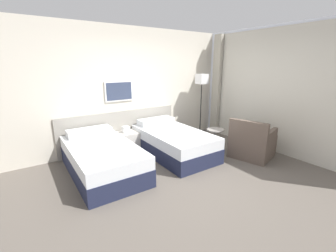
{
  "coord_description": "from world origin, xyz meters",
  "views": [
    {
      "loc": [
        -2.29,
        -2.75,
        1.91
      ],
      "look_at": [
        0.19,
        0.92,
        0.67
      ],
      "focal_mm": 24.0,
      "sensor_mm": 36.0,
      "label": 1
    }
  ],
  "objects_px": {
    "floor_lamp": "(202,84)",
    "nightstand": "(127,141)",
    "side_table": "(215,136)",
    "bed_near_door": "(102,158)",
    "armchair": "(252,144)",
    "bed_near_window": "(173,142)"
  },
  "relations": [
    {
      "from": "bed_near_door",
      "to": "floor_lamp",
      "type": "height_order",
      "value": "floor_lamp"
    },
    {
      "from": "floor_lamp",
      "to": "side_table",
      "type": "distance_m",
      "value": 1.47
    },
    {
      "from": "nightstand",
      "to": "floor_lamp",
      "type": "bearing_deg",
      "value": -3.75
    },
    {
      "from": "floor_lamp",
      "to": "side_table",
      "type": "relative_size",
      "value": 3.31
    },
    {
      "from": "side_table",
      "to": "bed_near_door",
      "type": "bearing_deg",
      "value": 171.33
    },
    {
      "from": "bed_near_door",
      "to": "armchair",
      "type": "height_order",
      "value": "armchair"
    },
    {
      "from": "bed_near_door",
      "to": "nightstand",
      "type": "bearing_deg",
      "value": 42.09
    },
    {
      "from": "bed_near_window",
      "to": "side_table",
      "type": "xyz_separation_m",
      "value": [
        0.89,
        -0.37,
        0.07
      ]
    },
    {
      "from": "bed_near_window",
      "to": "armchair",
      "type": "bearing_deg",
      "value": -39.73
    },
    {
      "from": "bed_near_window",
      "to": "floor_lamp",
      "type": "height_order",
      "value": "floor_lamp"
    },
    {
      "from": "side_table",
      "to": "nightstand",
      "type": "bearing_deg",
      "value": 147.22
    },
    {
      "from": "bed_near_window",
      "to": "nightstand",
      "type": "height_order",
      "value": "bed_near_window"
    },
    {
      "from": "nightstand",
      "to": "floor_lamp",
      "type": "height_order",
      "value": "floor_lamp"
    },
    {
      "from": "side_table",
      "to": "armchair",
      "type": "height_order",
      "value": "armchair"
    },
    {
      "from": "nightstand",
      "to": "bed_near_window",
      "type": "bearing_deg",
      "value": -42.09
    },
    {
      "from": "floor_lamp",
      "to": "side_table",
      "type": "xyz_separation_m",
      "value": [
        -0.39,
        -0.94,
        -1.06
      ]
    },
    {
      "from": "bed_near_door",
      "to": "armchair",
      "type": "relative_size",
      "value": 2.06
    },
    {
      "from": "floor_lamp",
      "to": "nightstand",
      "type": "bearing_deg",
      "value": 176.25
    },
    {
      "from": "nightstand",
      "to": "floor_lamp",
      "type": "distance_m",
      "value": 2.38
    },
    {
      "from": "bed_near_window",
      "to": "armchair",
      "type": "distance_m",
      "value": 1.66
    },
    {
      "from": "nightstand",
      "to": "bed_near_door",
      "type": "bearing_deg",
      "value": -137.91
    },
    {
      "from": "nightstand",
      "to": "side_table",
      "type": "height_order",
      "value": "nightstand"
    }
  ]
}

